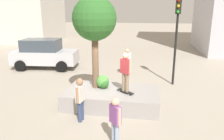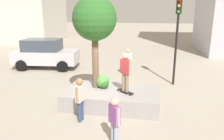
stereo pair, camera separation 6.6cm
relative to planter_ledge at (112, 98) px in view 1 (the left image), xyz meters
The scene contains 12 objects.
ground_plane 0.59m from the planter_ledge, 157.74° to the left, with size 120.00×120.00×0.00m, color #9E9384.
planter_ledge is the anchor object (origin of this frame).
plaza_tree 3.35m from the planter_ledge, 161.11° to the left, with size 1.83×1.83×3.89m.
boxwood_shrub 0.82m from the planter_ledge, 150.37° to the left, with size 0.57×0.57×0.57m, color #4C8C3D.
hedge_clump 0.72m from the planter_ledge, 152.89° to the left, with size 0.46×0.46×0.46m, color #2D6628.
skateboard 0.73m from the planter_ledge, 18.15° to the right, with size 0.76×0.65×0.07m.
skateboarder 1.47m from the planter_ledge, 18.15° to the right, with size 0.48×0.39×1.61m.
sedan_parked 7.81m from the planter_ledge, 136.89° to the left, with size 4.55×2.40×2.04m.
traffic_light_corner 5.15m from the planter_ledge, 48.66° to the left, with size 0.32×0.36×4.62m.
passerby_with_bag 2.96m from the planter_ledge, 78.45° to the right, with size 0.41×0.43×1.55m.
bystander_watching 4.63m from the planter_ledge, 87.91° to the left, with size 0.48×0.42×1.68m.
pedestrian_crossing 1.91m from the planter_ledge, 119.79° to the right, with size 0.26×0.56×1.65m.
Camera 1 is at (1.91, -8.80, 3.99)m, focal length 35.07 mm.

